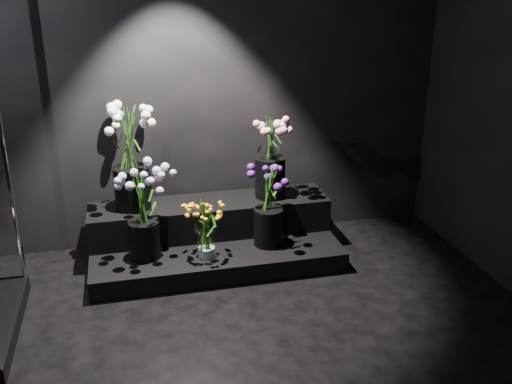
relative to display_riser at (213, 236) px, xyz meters
name	(u,v)px	position (x,y,z in m)	size (l,w,h in m)	color
wall_back	(196,72)	(-0.03, 0.38, 1.23)	(4.00, 4.00, 0.00)	black
display_riser	(213,236)	(0.00, 0.00, 0.00)	(1.89, 0.84, 0.42)	black
bouquet_orange_bells	(206,227)	(-0.10, -0.30, 0.22)	(0.29, 0.29, 0.46)	white
bouquet_lilac	(142,207)	(-0.53, -0.20, 0.38)	(0.44, 0.44, 0.70)	black
bouquet_purple	(269,201)	(0.40, -0.21, 0.35)	(0.39, 0.39, 0.63)	black
bouquet_cream_roses	(129,151)	(-0.59, 0.13, 0.70)	(0.45, 0.45, 0.79)	black
bouquet_pink_roses	(270,151)	(0.49, 0.11, 0.64)	(0.45, 0.45, 0.67)	black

